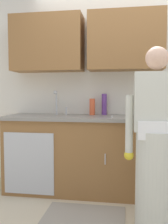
# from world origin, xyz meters

# --- Properties ---
(ground_plane) EXTENTS (9.00, 9.00, 0.00)m
(ground_plane) POSITION_xyz_m (0.00, 0.00, 0.00)
(ground_plane) COLOR beige
(kitchen_wall_with_uppers) EXTENTS (4.80, 0.44, 2.70)m
(kitchen_wall_with_uppers) POSITION_xyz_m (-0.14, 0.99, 1.48)
(kitchen_wall_with_uppers) COLOR silver
(kitchen_wall_with_uppers) RESTS_ON ground
(counter_cabinet) EXTENTS (1.90, 0.62, 0.90)m
(counter_cabinet) POSITION_xyz_m (-0.55, 0.70, 0.45)
(counter_cabinet) COLOR brown
(counter_cabinet) RESTS_ON ground
(countertop) EXTENTS (1.96, 0.66, 0.04)m
(countertop) POSITION_xyz_m (-0.55, 0.70, 0.92)
(countertop) COLOR gray
(countertop) RESTS_ON counter_cabinet
(sink) EXTENTS (0.50, 0.36, 0.35)m
(sink) POSITION_xyz_m (-0.90, 0.71, 0.93)
(sink) COLOR #B7BABF
(sink) RESTS_ON counter_cabinet
(person_at_sink) EXTENTS (0.55, 0.34, 1.62)m
(person_at_sink) POSITION_xyz_m (0.21, -0.05, 0.69)
(person_at_sink) COLOR white
(person_at_sink) RESTS_ON ground
(floor_mat) EXTENTS (0.80, 0.50, 0.01)m
(floor_mat) POSITION_xyz_m (-0.44, 0.05, 0.01)
(floor_mat) COLOR gray
(floor_mat) RESTS_ON ground
(bottle_soap) EXTENTS (0.07, 0.07, 0.17)m
(bottle_soap) POSITION_xyz_m (0.33, 0.84, 1.02)
(bottle_soap) COLOR #2D8C4C
(bottle_soap) RESTS_ON countertop
(bottle_dish_liquid) EXTENTS (0.07, 0.07, 0.27)m
(bottle_dish_liquid) POSITION_xyz_m (-0.32, 0.93, 1.08)
(bottle_dish_liquid) COLOR #66388C
(bottle_dish_liquid) RESTS_ON countertop
(bottle_water_tall) EXTENTS (0.07, 0.07, 0.21)m
(bottle_water_tall) POSITION_xyz_m (-0.47, 0.88, 1.05)
(bottle_water_tall) COLOR #E05933
(bottle_water_tall) RESTS_ON countertop
(cup_by_sink) EXTENTS (0.08, 0.08, 0.09)m
(cup_by_sink) POSITION_xyz_m (0.30, 0.49, 0.98)
(cup_by_sink) COLOR #33478C
(cup_by_sink) RESTS_ON countertop
(knife_on_counter) EXTENTS (0.03, 0.24, 0.01)m
(knife_on_counter) POSITION_xyz_m (-0.20, 0.67, 0.94)
(knife_on_counter) COLOR silver
(knife_on_counter) RESTS_ON countertop
(sponge) EXTENTS (0.11, 0.07, 0.03)m
(sponge) POSITION_xyz_m (0.12, 0.50, 0.96)
(sponge) COLOR #4CBF4C
(sponge) RESTS_ON countertop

